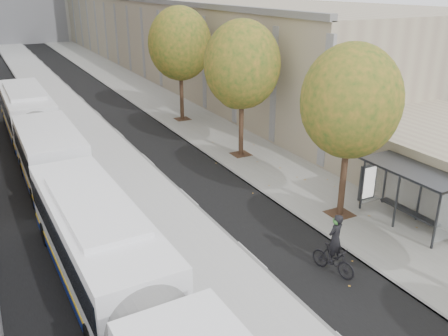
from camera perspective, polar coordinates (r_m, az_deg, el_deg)
bus_platform at (r=38.26m, az=-17.84°, el=5.65°), size 4.25×150.00×0.15m
sidewalk at (r=40.32m, az=-6.59°, el=7.27°), size 4.75×150.00×0.08m
building_tan at (r=70.51m, az=-6.88°, el=16.58°), size 18.00×92.00×8.00m
bus_shelter at (r=21.42m, az=22.02°, el=-1.10°), size 1.90×4.40×2.53m
tree_c at (r=20.38m, az=15.01°, el=7.73°), size 4.20×4.20×7.28m
tree_d at (r=27.48m, az=2.18°, el=12.31°), size 4.40×4.40×7.60m
tree_e at (r=35.45m, az=-5.33°, el=14.66°), size 4.60×4.60×7.92m
bus_near at (r=13.69m, az=-10.51°, el=-15.91°), size 3.11×17.71×2.94m
bus_far at (r=30.79m, az=-21.74°, el=4.54°), size 2.73×18.35×3.06m
cyclist at (r=17.60m, az=13.08°, el=-9.80°), size 0.95×1.90×2.34m
distant_car at (r=44.95m, az=-24.00°, el=7.81°), size 2.38×3.95×1.26m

